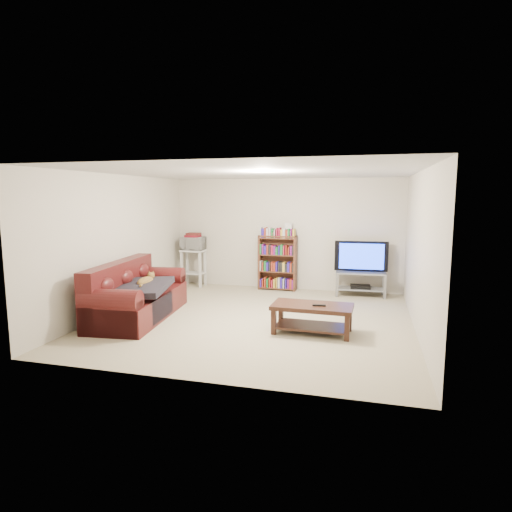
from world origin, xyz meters
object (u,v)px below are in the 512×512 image
(bookshelf, at_px, (278,262))
(coffee_table, at_px, (312,313))
(sofa, at_px, (134,298))
(tv_stand, at_px, (361,280))

(bookshelf, bearing_deg, coffee_table, -66.85)
(coffee_table, bearing_deg, bookshelf, 113.56)
(sofa, bearing_deg, bookshelf, 49.16)
(sofa, height_order, coffee_table, sofa)
(tv_stand, distance_m, bookshelf, 1.79)
(coffee_table, relative_size, bookshelf, 1.01)
(sofa, xyz_separation_m, bookshelf, (1.88, 2.72, 0.29))
(bookshelf, bearing_deg, sofa, -123.47)
(sofa, xyz_separation_m, tv_stand, (3.64, 2.58, 0.01))
(coffee_table, xyz_separation_m, tv_stand, (0.64, 2.64, 0.04))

